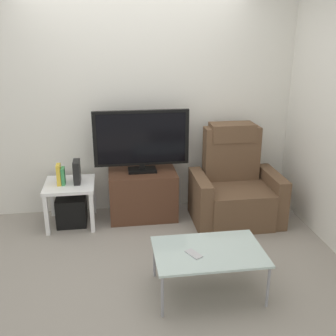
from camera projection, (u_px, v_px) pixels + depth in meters
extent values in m
plane|color=gray|center=(147.00, 252.00, 3.98)|extent=(6.40, 6.40, 0.00)
cube|color=silver|center=(135.00, 102.00, 4.61)|extent=(6.40, 0.06, 2.60)
cube|color=#4C2D1E|center=(143.00, 194.00, 4.66)|extent=(0.77, 0.50, 0.56)
cube|color=black|center=(144.00, 193.00, 4.40)|extent=(0.71, 0.02, 0.02)
cube|color=black|center=(144.00, 189.00, 4.44)|extent=(0.34, 0.11, 0.04)
cube|color=black|center=(142.00, 170.00, 4.58)|extent=(0.32, 0.20, 0.03)
cube|color=black|center=(142.00, 167.00, 4.57)|extent=(0.06, 0.04, 0.05)
cube|color=black|center=(141.00, 138.00, 4.46)|extent=(1.07, 0.05, 0.63)
cube|color=black|center=(142.00, 139.00, 4.43)|extent=(0.98, 0.01, 0.56)
cube|color=brown|center=(236.00, 204.00, 4.57)|extent=(0.70, 0.72, 0.42)
cube|color=brown|center=(231.00, 153.00, 4.65)|extent=(0.64, 0.20, 0.62)
cube|color=brown|center=(232.00, 132.00, 4.59)|extent=(0.50, 0.26, 0.20)
cube|color=brown|center=(200.00, 200.00, 4.49)|extent=(0.14, 0.68, 0.56)
cube|color=brown|center=(271.00, 196.00, 4.61)|extent=(0.14, 0.68, 0.56)
cube|color=white|center=(69.00, 185.00, 4.42)|extent=(0.54, 0.54, 0.04)
cube|color=white|center=(46.00, 216.00, 4.25)|extent=(0.04, 0.04, 0.45)
cube|color=white|center=(92.00, 213.00, 4.31)|extent=(0.04, 0.04, 0.45)
cube|color=white|center=(52.00, 198.00, 4.69)|extent=(0.04, 0.04, 0.45)
cube|color=white|center=(93.00, 195.00, 4.75)|extent=(0.04, 0.04, 0.45)
cube|color=black|center=(72.00, 210.00, 4.52)|extent=(0.32, 0.32, 0.32)
cube|color=gold|center=(59.00, 175.00, 4.34)|extent=(0.04, 0.12, 0.23)
cube|color=#388C4C|center=(63.00, 176.00, 4.36)|extent=(0.04, 0.12, 0.19)
cube|color=black|center=(77.00, 172.00, 4.39)|extent=(0.07, 0.20, 0.25)
cube|color=#B2C6C1|center=(209.00, 252.00, 3.28)|extent=(0.90, 0.60, 0.02)
cylinder|color=gray|center=(162.00, 297.00, 3.04)|extent=(0.02, 0.02, 0.37)
cylinder|color=gray|center=(268.00, 287.00, 3.15)|extent=(0.02, 0.02, 0.37)
cylinder|color=gray|center=(154.00, 258.00, 3.54)|extent=(0.02, 0.02, 0.37)
cylinder|color=gray|center=(246.00, 251.00, 3.66)|extent=(0.02, 0.02, 0.37)
cube|color=#B7B7BC|center=(194.00, 254.00, 3.22)|extent=(0.13, 0.17, 0.01)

